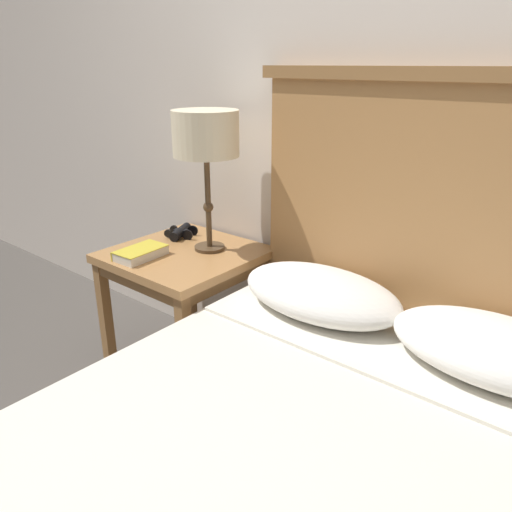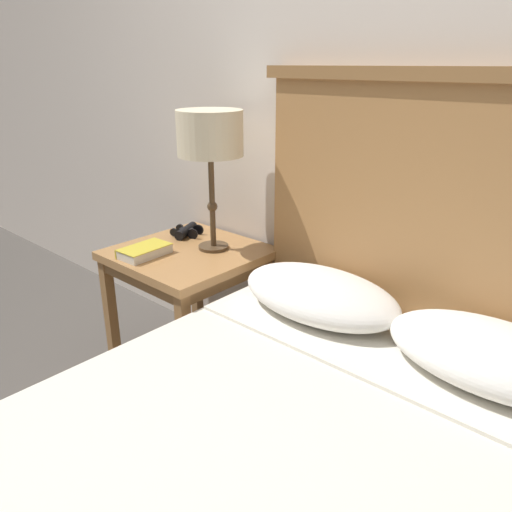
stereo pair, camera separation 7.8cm
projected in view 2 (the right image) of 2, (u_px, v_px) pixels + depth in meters
The scene contains 5 objects.
wall_back at pixel (382, 78), 1.70m from camera, with size 8.00×0.06×2.60m.
nightstand at pixel (189, 267), 2.17m from camera, with size 0.58×0.58×0.60m.
table_lamp at pixel (210, 137), 1.99m from camera, with size 0.27×0.27×0.58m.
book_on_nightstand at pixel (144, 251), 2.07m from camera, with size 0.13×0.21×0.04m.
binoculars_pair at pixel (186, 231), 2.31m from camera, with size 0.16×0.16×0.05m.
Camera 2 is at (0.89, -0.58, 1.35)m, focal length 35.00 mm.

